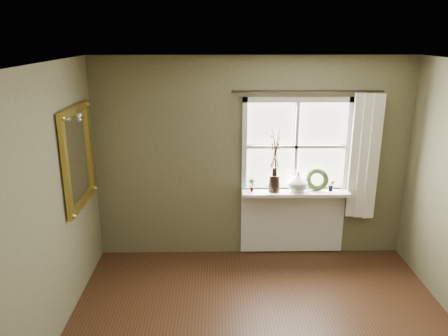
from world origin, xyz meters
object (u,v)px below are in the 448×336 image
gilt_mirror (78,157)px  cream_vase (298,182)px  dark_jug (274,183)px  wreath (317,182)px

gilt_mirror → cream_vase: bearing=13.2°
cream_vase → gilt_mirror: bearing=-166.8°
dark_jug → gilt_mirror: (-2.24, -0.59, 0.53)m
wreath → gilt_mirror: (-2.79, -0.63, 0.52)m
dark_jug → wreath: (0.55, 0.04, 0.00)m
dark_jug → cream_vase: bearing=0.0°
cream_vase → gilt_mirror: size_ratio=0.23×
cream_vase → wreath: size_ratio=0.88×
dark_jug → cream_vase: cream_vase is taller
wreath → gilt_mirror: 2.91m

